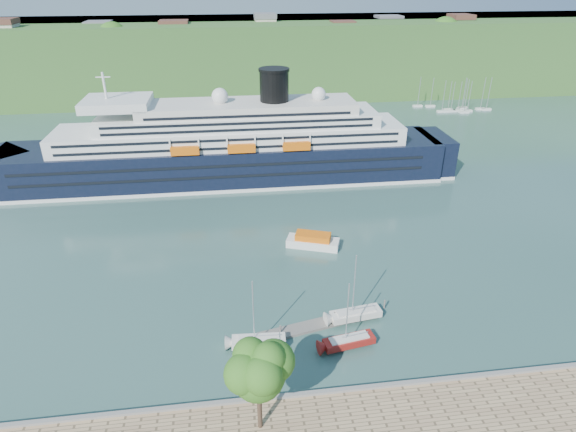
# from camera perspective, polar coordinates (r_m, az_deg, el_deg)

# --- Properties ---
(ground) EXTENTS (400.00, 400.00, 0.00)m
(ground) POSITION_cam_1_polar(r_m,az_deg,el_deg) (52.34, 1.23, -21.09)
(ground) COLOR #284843
(ground) RESTS_ON ground
(far_hillside) EXTENTS (400.00, 50.00, 24.00)m
(far_hillside) POSITION_cam_1_polar(r_m,az_deg,el_deg) (181.59, -6.10, 18.34)
(far_hillside) COLOR #2A4F1F
(far_hillside) RESTS_ON ground
(quay_coping) EXTENTS (220.00, 0.50, 0.30)m
(quay_coping) POSITION_cam_1_polar(r_m,az_deg,el_deg) (51.36, 1.28, -20.40)
(quay_coping) COLOR slate
(quay_coping) RESTS_ON promenade
(cruise_ship) EXTENTS (100.52, 15.36, 22.55)m
(cruise_ship) POSITION_cam_1_polar(r_m,az_deg,el_deg) (98.08, -7.84, 10.37)
(cruise_ship) COLOR black
(cruise_ship) RESTS_ON ground
(promenade_tree) EXTENTS (6.46, 6.46, 10.69)m
(promenade_tree) POSITION_cam_1_polar(r_m,az_deg,el_deg) (45.15, -3.49, -19.30)
(promenade_tree) COLOR #2C661B
(promenade_tree) RESTS_ON promenade
(floating_pontoon) EXTENTS (16.03, 5.41, 0.36)m
(floating_pontoon) POSITION_cam_1_polar(r_m,az_deg,el_deg) (60.91, 3.94, -12.61)
(floating_pontoon) COLOR slate
(floating_pontoon) RESTS_ON ground
(sailboat_white_near) EXTENTS (6.96, 2.36, 8.85)m
(sailboat_white_near) POSITION_cam_1_polar(r_m,az_deg,el_deg) (55.11, -3.59, -11.85)
(sailboat_white_near) COLOR silver
(sailboat_white_near) RESTS_ON ground
(sailboat_red) EXTENTS (6.89, 2.94, 8.62)m
(sailboat_red) POSITION_cam_1_polar(r_m,az_deg,el_deg) (55.54, 7.45, -11.86)
(sailboat_red) COLOR maroon
(sailboat_red) RESTS_ON ground
(sailboat_white_far) EXTENTS (7.29, 2.91, 9.16)m
(sailboat_white_far) POSITION_cam_1_polar(r_m,az_deg,el_deg) (59.40, 8.26, -8.68)
(sailboat_white_far) COLOR silver
(sailboat_white_far) RESTS_ON ground
(tender_launch) EXTENTS (8.75, 5.48, 2.29)m
(tender_launch) POSITION_cam_1_polar(r_m,az_deg,el_deg) (75.99, 2.97, -2.87)
(tender_launch) COLOR #DF610D
(tender_launch) RESTS_ON ground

